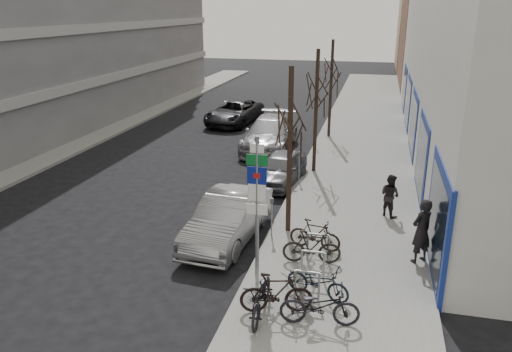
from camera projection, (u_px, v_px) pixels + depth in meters
The scene contains 25 objects.
ground at pixel (174, 277), 13.93m from camera, with size 120.00×120.00×0.00m, color black.
sidewalk_east at pixel (356, 175), 22.08m from camera, with size 5.00×70.00×0.15m, color slate.
sidewalk_west at pixel (50, 152), 25.57m from camera, with size 3.00×70.00×0.15m, color slate.
brick_building_far at pixel (468, 42), 46.49m from camera, with size 12.00×14.00×8.00m, color brown.
tan_building_far at pixel (454, 30), 60.01m from camera, with size 13.00×12.00×9.00m, color #937A5B.
highway_sign_pole at pixel (257, 203), 12.58m from camera, with size 0.55×0.10×4.20m.
bike_rack at pixel (313, 262), 13.41m from camera, with size 0.66×2.26×0.83m.
tree_near at pixel (291, 112), 15.24m from camera, with size 1.80×1.80×5.50m.
tree_mid at pixel (317, 82), 21.21m from camera, with size 1.80×1.80×5.50m.
tree_far at pixel (332, 66), 27.19m from camera, with size 1.80×1.80×5.50m.
meter_front at pixel (272, 213), 15.91m from camera, with size 0.10×0.08×1.27m.
meter_mid at pixel (299, 163), 20.96m from camera, with size 0.10×0.08×1.27m.
meter_back at pixel (316, 133), 26.02m from camera, with size 0.10×0.08×1.27m.
bike_near_left at pixel (262, 294), 11.77m from camera, with size 0.58×1.92×1.17m, color black.
bike_near_right at pixel (276, 293), 11.90m from camera, with size 0.53×1.78×1.08m, color black.
bike_mid_curb at pixel (318, 279), 12.54m from camera, with size 0.51×1.69×1.03m, color black.
bike_mid_inner at pixel (312, 247), 14.24m from camera, with size 0.50×1.69×1.03m, color black.
bike_far_curb at pixel (320, 303), 11.44m from camera, with size 0.56×1.86×1.13m, color black.
bike_far_inner at pixel (315, 234), 15.06m from camera, with size 0.48×1.61×0.98m, color black.
parked_car_front at pixel (228, 218), 15.90m from camera, with size 1.62×4.64×1.53m, color gray.
parked_car_mid at pixel (281, 169), 21.09m from camera, with size 1.58×3.92×1.34m, color #54555A.
parked_car_back at pixel (270, 134), 26.14m from camera, with size 2.36×5.80×1.68m, color #98989C.
lane_car at pixel (234, 112), 31.93m from camera, with size 2.46×5.34×1.48m, color black.
pedestrian_near at pixel (422, 231), 14.18m from camera, with size 0.70×0.46×1.93m, color black.
pedestrian_far at pixel (390, 195), 17.42m from camera, with size 0.57×0.38×1.54m, color black.
Camera 1 is at (5.15, -11.37, 7.16)m, focal length 35.00 mm.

